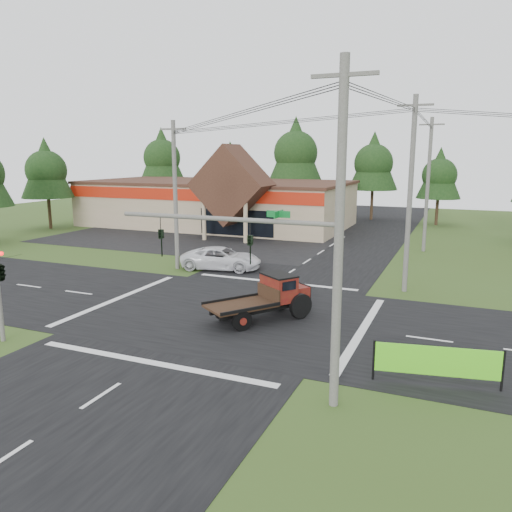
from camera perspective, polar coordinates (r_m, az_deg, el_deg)
The scene contains 19 objects.
ground at distance 26.35m, azimuth -3.17°, elevation -6.51°, with size 120.00×120.00×0.00m, color #364D1B.
road_ns at distance 26.34m, azimuth -3.17°, elevation -6.49°, with size 12.00×120.00×0.02m, color black.
road_ew at distance 26.34m, azimuth -3.17°, elevation -6.48°, with size 120.00×12.00×0.02m, color black.
parking_apron at distance 49.14m, azimuth -8.20°, elevation 1.83°, with size 28.00×14.00×0.02m, color black.
cvs_building at distance 58.79m, azimuth -4.40°, elevation 6.19°, with size 30.40×18.20×9.19m.
traffic_signal_mast at distance 16.31m, azimuth 3.57°, elevation -1.63°, with size 8.12×0.24×7.00m.
utility_pole_nr at distance 15.62m, azimuth 9.46°, elevation 2.19°, with size 2.00×0.30×11.00m.
utility_pole_nw at distance 36.06m, azimuth -9.21°, elevation 6.96°, with size 2.00×0.30×10.50m.
utility_pole_ne at distance 30.75m, azimuth 17.19°, elevation 6.79°, with size 2.00×0.30×11.50m.
utility_pole_n at distance 44.68m, azimuth 19.04°, elevation 7.77°, with size 2.00×0.30×11.20m.
tree_row_a at distance 74.78m, azimuth -10.71°, elevation 11.18°, with size 6.72×6.72×12.12m.
tree_row_b at distance 71.60m, azimuth -2.96°, elevation 10.28°, with size 5.60×5.60×10.10m.
tree_row_c at distance 66.91m, azimuth 4.55°, elevation 11.91°, with size 7.28×7.28×13.13m.
tree_row_d at distance 65.46m, azimuth 13.30°, elevation 10.48°, with size 6.16×6.16×11.11m.
tree_row_e at distance 62.63m, azimuth 20.24°, elevation 8.83°, with size 5.04×5.04×9.09m.
tree_side_w at distance 60.50m, azimuth -22.87°, elevation 9.21°, with size 5.60×5.60×10.10m.
antique_flatbed_truck at distance 24.87m, azimuth 0.53°, elevation -4.84°, with size 2.08×5.44×2.27m, color #5A0C10, non-canonical shape.
roadside_banner at distance 19.27m, azimuth 19.94°, elevation -11.68°, with size 4.48×0.13×1.53m, color #5AD91C, non-canonical shape.
white_pickup at distance 36.14m, azimuth -3.96°, elevation -0.27°, with size 2.65×5.74×1.60m, color white.
Camera 1 is at (11.02, -22.52, 8.10)m, focal length 35.00 mm.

